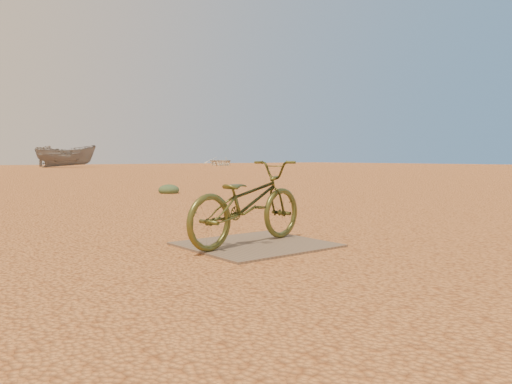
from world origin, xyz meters
TOP-DOWN VIEW (x-y plane):
  - ground at (0.00, 0.00)m, footprint 120.00×120.00m
  - plywood_board at (-0.45, 0.23)m, footprint 1.38×1.27m
  - bicycle at (-0.54, 0.27)m, footprint 1.70×0.85m
  - boat_mid_right at (10.75, 42.28)m, footprint 5.50×2.83m
  - boat_far_right at (27.39, 42.08)m, footprint 4.36×5.20m
  - kale_b at (2.45, 7.51)m, footprint 0.53×0.53m

SIDE VIEW (x-z plane):
  - ground at x=0.00m, z-range 0.00..0.00m
  - kale_b at x=2.45m, z-range -0.15..0.15m
  - plywood_board at x=-0.45m, z-range 0.00..0.02m
  - bicycle at x=-0.54m, z-range 0.02..0.88m
  - boat_far_right at x=27.39m, z-range 0.00..0.92m
  - boat_mid_right at x=10.75m, z-range 0.00..2.03m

